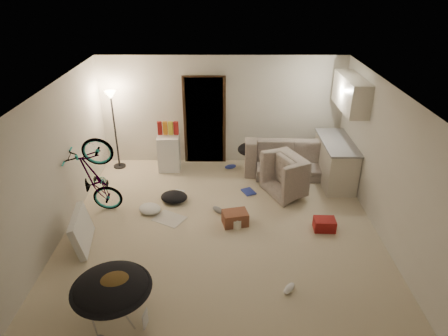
{
  "coord_description": "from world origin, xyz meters",
  "views": [
    {
      "loc": [
        0.06,
        -5.71,
        4.18
      ],
      "look_at": [
        0.05,
        0.6,
        1.0
      ],
      "focal_mm": 32.0,
      "sensor_mm": 36.0,
      "label": 1
    }
  ],
  "objects_px": {
    "drink_case_b": "(324,224)",
    "juicer": "(237,223)",
    "tv_box": "(82,230)",
    "drink_case_a": "(235,218)",
    "kitchen_counter": "(335,162)",
    "floor_lamp": "(113,113)",
    "armchair": "(297,177)",
    "bicycle": "(98,193)",
    "mini_fridge": "(169,153)",
    "saucer_chair": "(112,294)",
    "sofa": "(292,158)"
  },
  "relations": [
    {
      "from": "drink_case_b",
      "to": "juicer",
      "type": "height_order",
      "value": "juicer"
    },
    {
      "from": "tv_box",
      "to": "drink_case_a",
      "type": "bearing_deg",
      "value": 5.09
    },
    {
      "from": "kitchen_counter",
      "to": "floor_lamp",
      "type": "bearing_deg",
      "value": 172.34
    },
    {
      "from": "armchair",
      "to": "bicycle",
      "type": "relative_size",
      "value": 0.59
    },
    {
      "from": "drink_case_a",
      "to": "drink_case_b",
      "type": "relative_size",
      "value": 1.19
    },
    {
      "from": "mini_fridge",
      "to": "saucer_chair",
      "type": "relative_size",
      "value": 0.79
    },
    {
      "from": "drink_case_a",
      "to": "drink_case_b",
      "type": "xyz_separation_m",
      "value": [
        1.58,
        -0.17,
        -0.02
      ]
    },
    {
      "from": "drink_case_b",
      "to": "sofa",
      "type": "bearing_deg",
      "value": 98.35
    },
    {
      "from": "saucer_chair",
      "to": "tv_box",
      "type": "xyz_separation_m",
      "value": [
        -0.92,
        1.57,
        -0.14
      ]
    },
    {
      "from": "floor_lamp",
      "to": "drink_case_b",
      "type": "distance_m",
      "value": 5.06
    },
    {
      "from": "bicycle",
      "to": "drink_case_b",
      "type": "height_order",
      "value": "bicycle"
    },
    {
      "from": "tv_box",
      "to": "drink_case_a",
      "type": "distance_m",
      "value": 2.63
    },
    {
      "from": "sofa",
      "to": "armchair",
      "type": "height_order",
      "value": "armchair"
    },
    {
      "from": "mini_fridge",
      "to": "drink_case_a",
      "type": "distance_m",
      "value": 2.68
    },
    {
      "from": "floor_lamp",
      "to": "sofa",
      "type": "bearing_deg",
      "value": -2.88
    },
    {
      "from": "saucer_chair",
      "to": "juicer",
      "type": "xyz_separation_m",
      "value": [
        1.66,
        2.07,
        -0.34
      ]
    },
    {
      "from": "mini_fridge",
      "to": "drink_case_a",
      "type": "bearing_deg",
      "value": -58.86
    },
    {
      "from": "tv_box",
      "to": "saucer_chair",
      "type": "bearing_deg",
      "value": -68.19
    },
    {
      "from": "floor_lamp",
      "to": "bicycle",
      "type": "xyz_separation_m",
      "value": [
        0.1,
        -1.96,
        -0.88
      ]
    },
    {
      "from": "saucer_chair",
      "to": "armchair",
      "type": "bearing_deg",
      "value": 49.36
    },
    {
      "from": "kitchen_counter",
      "to": "drink_case_a",
      "type": "height_order",
      "value": "kitchen_counter"
    },
    {
      "from": "saucer_chair",
      "to": "bicycle",
      "type": "bearing_deg",
      "value": 109.75
    },
    {
      "from": "sofa",
      "to": "mini_fridge",
      "type": "height_order",
      "value": "mini_fridge"
    },
    {
      "from": "bicycle",
      "to": "juicer",
      "type": "height_order",
      "value": "bicycle"
    },
    {
      "from": "kitchen_counter",
      "to": "sofa",
      "type": "xyz_separation_m",
      "value": [
        -0.85,
        0.45,
        -0.13
      ]
    },
    {
      "from": "floor_lamp",
      "to": "tv_box",
      "type": "bearing_deg",
      "value": -88.06
    },
    {
      "from": "floor_lamp",
      "to": "drink_case_b",
      "type": "xyz_separation_m",
      "value": [
        4.23,
        -2.5,
        -1.2
      ]
    },
    {
      "from": "floor_lamp",
      "to": "armchair",
      "type": "xyz_separation_m",
      "value": [
        3.95,
        -1.11,
        -1.0
      ]
    },
    {
      "from": "floor_lamp",
      "to": "juicer",
      "type": "bearing_deg",
      "value": -42.44
    },
    {
      "from": "bicycle",
      "to": "drink_case_b",
      "type": "bearing_deg",
      "value": -99.01
    },
    {
      "from": "bicycle",
      "to": "juicer",
      "type": "xyz_separation_m",
      "value": [
        2.58,
        -0.49,
        -0.33
      ]
    },
    {
      "from": "sofa",
      "to": "armchair",
      "type": "relative_size",
      "value": 2.22
    },
    {
      "from": "floor_lamp",
      "to": "juicer",
      "type": "relative_size",
      "value": 7.79
    },
    {
      "from": "sofa",
      "to": "armchair",
      "type": "distance_m",
      "value": 0.91
    },
    {
      "from": "mini_fridge",
      "to": "saucer_chair",
      "type": "height_order",
      "value": "mini_fridge"
    },
    {
      "from": "sofa",
      "to": "juicer",
      "type": "relative_size",
      "value": 9.11
    },
    {
      "from": "saucer_chair",
      "to": "drink_case_b",
      "type": "xyz_separation_m",
      "value": [
        3.21,
        2.02,
        -0.33
      ]
    },
    {
      "from": "armchair",
      "to": "saucer_chair",
      "type": "xyz_separation_m",
      "value": [
        -2.93,
        -3.41,
        0.13
      ]
    },
    {
      "from": "bicycle",
      "to": "saucer_chair",
      "type": "relative_size",
      "value": 1.56
    },
    {
      "from": "kitchen_counter",
      "to": "bicycle",
      "type": "distance_m",
      "value": 4.91
    },
    {
      "from": "saucer_chair",
      "to": "drink_case_a",
      "type": "bearing_deg",
      "value": 53.38
    },
    {
      "from": "sofa",
      "to": "bicycle",
      "type": "bearing_deg",
      "value": 26.56
    },
    {
      "from": "kitchen_counter",
      "to": "juicer",
      "type": "distance_m",
      "value": 2.83
    },
    {
      "from": "bicycle",
      "to": "mini_fridge",
      "type": "distance_m",
      "value": 2.16
    },
    {
      "from": "armchair",
      "to": "tv_box",
      "type": "relative_size",
      "value": 1.05
    },
    {
      "from": "armchair",
      "to": "bicycle",
      "type": "xyz_separation_m",
      "value": [
        -3.85,
        -0.85,
        0.11
      ]
    },
    {
      "from": "tv_box",
      "to": "drink_case_a",
      "type": "relative_size",
      "value": 2.05
    },
    {
      "from": "armchair",
      "to": "kitchen_counter",
      "type": "bearing_deg",
      "value": -87.07
    },
    {
      "from": "floor_lamp",
      "to": "mini_fridge",
      "type": "relative_size",
      "value": 2.22
    },
    {
      "from": "drink_case_a",
      "to": "juicer",
      "type": "height_order",
      "value": "drink_case_a"
    }
  ]
}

